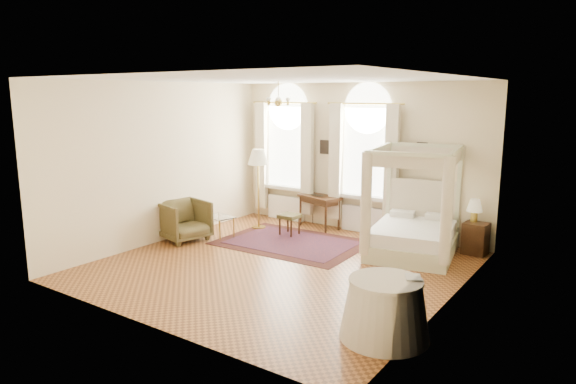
% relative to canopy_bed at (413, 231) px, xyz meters
% --- Properties ---
extents(ground, '(6.00, 6.00, 0.00)m').
position_rel_canopy_bed_xyz_m(ground, '(-1.72, -1.96, -0.47)').
color(ground, '#9C5F2D').
rests_on(ground, ground).
extents(room_walls, '(6.00, 6.00, 6.00)m').
position_rel_canopy_bed_xyz_m(room_walls, '(-1.72, -1.96, 1.51)').
color(room_walls, beige).
rests_on(room_walls, ground).
extents(window_left, '(1.62, 0.27, 3.29)m').
position_rel_canopy_bed_xyz_m(window_left, '(-3.62, 0.91, 1.02)').
color(window_left, white).
rests_on(window_left, room_walls).
extents(window_right, '(1.62, 0.27, 3.29)m').
position_rel_canopy_bed_xyz_m(window_right, '(-1.52, 0.91, 1.02)').
color(window_right, white).
rests_on(window_right, room_walls).
extents(chandelier, '(0.51, 0.45, 0.50)m').
position_rel_canopy_bed_xyz_m(chandelier, '(-2.62, -0.76, 2.44)').
color(chandelier, '#B2943B').
rests_on(chandelier, room_walls).
extents(wall_pictures, '(2.54, 0.03, 0.39)m').
position_rel_canopy_bed_xyz_m(wall_pictures, '(-1.63, 1.01, 1.42)').
color(wall_pictures, black).
rests_on(wall_pictures, room_walls).
extents(canopy_bed, '(1.87, 2.16, 2.07)m').
position_rel_canopy_bed_xyz_m(canopy_bed, '(0.00, 0.00, 0.00)').
color(canopy_bed, beige).
rests_on(canopy_bed, ground).
extents(nightstand, '(0.46, 0.42, 0.62)m').
position_rel_canopy_bed_xyz_m(nightstand, '(0.98, 0.74, -0.16)').
color(nightstand, '#371E0F').
rests_on(nightstand, ground).
extents(nightstand_lamp, '(0.30, 0.30, 0.44)m').
position_rel_canopy_bed_xyz_m(nightstand_lamp, '(0.91, 0.81, 0.44)').
color(nightstand_lamp, '#B2943B').
rests_on(nightstand_lamp, nightstand).
extents(writing_desk, '(1.11, 0.80, 0.75)m').
position_rel_canopy_bed_xyz_m(writing_desk, '(-2.54, 0.74, 0.17)').
color(writing_desk, '#371E0F').
rests_on(writing_desk, ground).
extents(laptop, '(0.33, 0.23, 0.02)m').
position_rel_canopy_bed_xyz_m(laptop, '(-2.57, 0.72, 0.29)').
color(laptop, black).
rests_on(laptop, writing_desk).
extents(stool, '(0.41, 0.41, 0.47)m').
position_rel_canopy_bed_xyz_m(stool, '(-2.75, -0.17, -0.08)').
color(stool, '#41391C').
rests_on(stool, ground).
extents(armchair, '(1.11, 1.09, 0.84)m').
position_rel_canopy_bed_xyz_m(armchair, '(-4.36, -1.76, -0.05)').
color(armchair, '#4B4020').
rests_on(armchair, ground).
extents(coffee_table, '(0.73, 0.58, 0.44)m').
position_rel_canopy_bed_xyz_m(coffee_table, '(-3.97, -1.10, -0.08)').
color(coffee_table, white).
rests_on(coffee_table, ground).
extents(floor_lamp, '(0.47, 0.47, 1.83)m').
position_rel_canopy_bed_xyz_m(floor_lamp, '(-3.67, -0.08, 1.09)').
color(floor_lamp, '#B2943B').
rests_on(floor_lamp, ground).
extents(oriental_rug, '(2.97, 2.17, 0.01)m').
position_rel_canopy_bed_xyz_m(oriental_rug, '(-2.36, -0.66, -0.46)').
color(oriental_rug, '#39150D').
rests_on(oriental_rug, ground).
extents(side_table, '(1.14, 1.14, 0.78)m').
position_rel_canopy_bed_xyz_m(side_table, '(0.98, -3.48, -0.09)').
color(side_table, silver).
rests_on(side_table, ground).
extents(book, '(0.28, 0.31, 0.02)m').
position_rel_canopy_bed_xyz_m(book, '(1.16, -3.29, 0.32)').
color(book, black).
rests_on(book, side_table).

